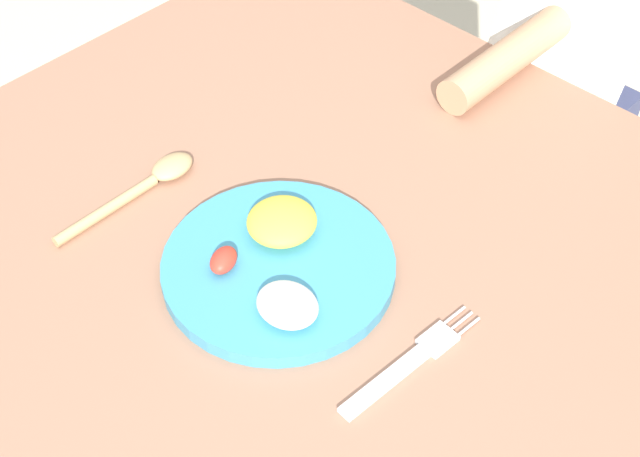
% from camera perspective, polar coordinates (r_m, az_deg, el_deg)
% --- Properties ---
extents(dining_table, '(1.03, 0.87, 0.70)m').
position_cam_1_polar(dining_table, '(1.12, 0.65, -5.65)').
color(dining_table, '#976950').
rests_on(dining_table, ground_plane).
extents(plate, '(0.25, 0.25, 0.05)m').
position_cam_1_polar(plate, '(0.98, -2.63, -2.21)').
color(plate, teal).
rests_on(plate, dining_table).
extents(fork, '(0.03, 0.19, 0.01)m').
position_cam_1_polar(fork, '(0.91, 5.57, -8.51)').
color(fork, silver).
rests_on(fork, dining_table).
extents(spoon, '(0.04, 0.20, 0.02)m').
position_cam_1_polar(spoon, '(1.09, -10.81, 2.88)').
color(spoon, tan).
rests_on(spoon, dining_table).
extents(person, '(0.19, 0.41, 1.00)m').
position_cam_1_polar(person, '(1.50, 14.74, 7.61)').
color(person, '#393E60').
rests_on(person, ground_plane).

